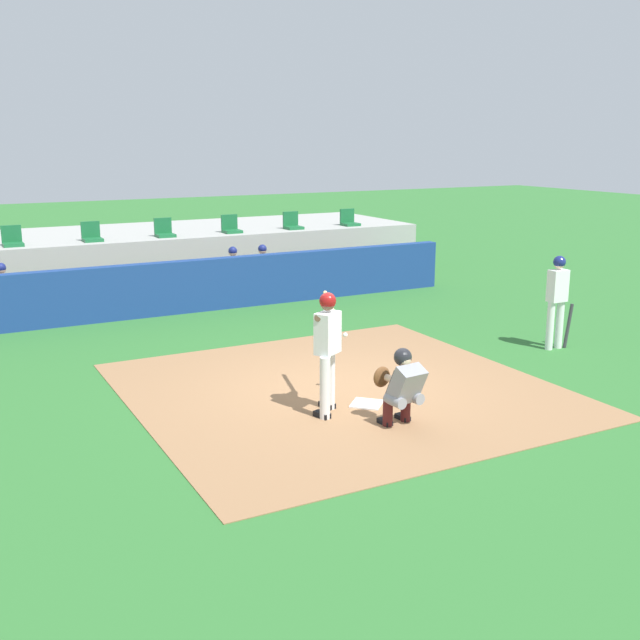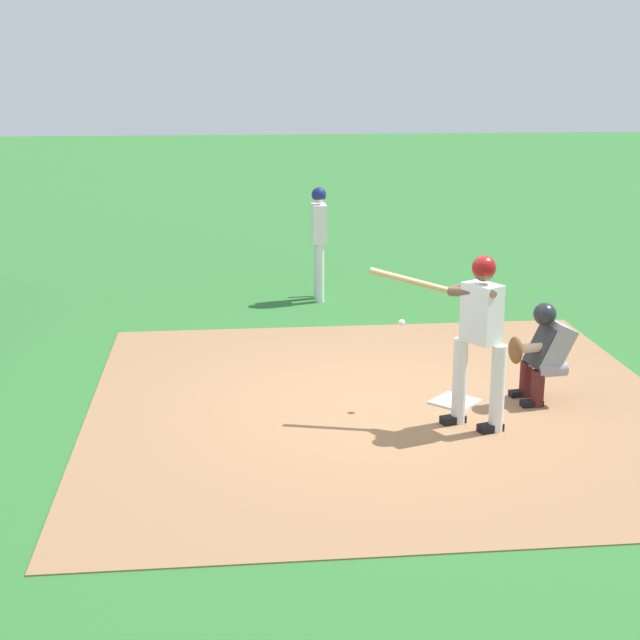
# 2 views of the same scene
# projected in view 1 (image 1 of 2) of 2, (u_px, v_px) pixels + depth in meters

# --- Properties ---
(ground_plane) EXTENTS (80.00, 80.00, 0.00)m
(ground_plane) POSITION_uv_depth(u_px,v_px,m) (341.00, 390.00, 12.06)
(ground_plane) COLOR #2D6B2D
(dirt_infield) EXTENTS (6.40, 6.40, 0.01)m
(dirt_infield) POSITION_uv_depth(u_px,v_px,m) (341.00, 390.00, 12.06)
(dirt_infield) COLOR #936B47
(dirt_infield) RESTS_ON ground
(home_plate) EXTENTS (0.62, 0.62, 0.02)m
(home_plate) POSITION_uv_depth(u_px,v_px,m) (367.00, 404.00, 11.37)
(home_plate) COLOR white
(home_plate) RESTS_ON dirt_infield
(batter_at_plate) EXTENTS (0.80, 1.31, 1.80)m
(batter_at_plate) POSITION_uv_depth(u_px,v_px,m) (328.00, 345.00, 10.80)
(batter_at_plate) COLOR silver
(batter_at_plate) RESTS_ON ground
(catcher_crouched) EXTENTS (0.52, 1.94, 1.13)m
(catcher_crouched) POSITION_uv_depth(u_px,v_px,m) (401.00, 384.00, 10.41)
(catcher_crouched) COLOR gray
(catcher_crouched) RESTS_ON ground
(on_deck_batter) EXTENTS (0.58, 0.23, 1.79)m
(on_deck_batter) POSITION_uv_depth(u_px,v_px,m) (557.00, 296.00, 14.20)
(on_deck_batter) COLOR silver
(on_deck_batter) RESTS_ON ground
(dugout_wall) EXTENTS (13.00, 0.30, 1.20)m
(dugout_wall) POSITION_uv_depth(u_px,v_px,m) (203.00, 285.00, 17.50)
(dugout_wall) COLOR navy
(dugout_wall) RESTS_ON ground
(dugout_bench) EXTENTS (11.80, 0.44, 0.45)m
(dugout_bench) POSITION_uv_depth(u_px,v_px,m) (189.00, 293.00, 18.45)
(dugout_bench) COLOR olive
(dugout_bench) RESTS_ON ground
(dugout_player_0) EXTENTS (0.49, 0.70, 1.30)m
(dugout_player_0) POSITION_uv_depth(u_px,v_px,m) (4.00, 292.00, 16.30)
(dugout_player_0) COLOR #939399
(dugout_player_0) RESTS_ON ground
(dugout_player_1) EXTENTS (0.49, 0.70, 1.30)m
(dugout_player_1) POSITION_uv_depth(u_px,v_px,m) (235.00, 272.00, 18.73)
(dugout_player_1) COLOR #939399
(dugout_player_1) RESTS_ON ground
(dugout_player_2) EXTENTS (0.49, 0.70, 1.30)m
(dugout_player_2) POSITION_uv_depth(u_px,v_px,m) (265.00, 270.00, 19.09)
(dugout_player_2) COLOR #939399
(dugout_player_2) RESTS_ON ground
(stands_platform) EXTENTS (15.00, 4.40, 1.40)m
(stands_platform) POSITION_uv_depth(u_px,v_px,m) (150.00, 255.00, 21.26)
(stands_platform) COLOR #9E9E99
(stands_platform) RESTS_ON ground
(stadium_seat_1) EXTENTS (0.46, 0.46, 0.48)m
(stadium_seat_1) POSITION_uv_depth(u_px,v_px,m) (12.00, 240.00, 18.06)
(stadium_seat_1) COLOR #196033
(stadium_seat_1) RESTS_ON stands_platform
(stadium_seat_2) EXTENTS (0.46, 0.46, 0.48)m
(stadium_seat_2) POSITION_uv_depth(u_px,v_px,m) (92.00, 236.00, 18.91)
(stadium_seat_2) COLOR #196033
(stadium_seat_2) RESTS_ON stands_platform
(stadium_seat_3) EXTENTS (0.46, 0.46, 0.48)m
(stadium_seat_3) POSITION_uv_depth(u_px,v_px,m) (164.00, 231.00, 19.76)
(stadium_seat_3) COLOR #196033
(stadium_seat_3) RESTS_ON stands_platform
(stadium_seat_4) EXTENTS (0.46, 0.46, 0.48)m
(stadium_seat_4) POSITION_uv_depth(u_px,v_px,m) (231.00, 228.00, 20.60)
(stadium_seat_4) COLOR #196033
(stadium_seat_4) RESTS_ON stands_platform
(stadium_seat_5) EXTENTS (0.46, 0.46, 0.48)m
(stadium_seat_5) POSITION_uv_depth(u_px,v_px,m) (292.00, 224.00, 21.45)
(stadium_seat_5) COLOR #196033
(stadium_seat_5) RESTS_ON stands_platform
(stadium_seat_6) EXTENTS (0.46, 0.46, 0.48)m
(stadium_seat_6) POSITION_uv_depth(u_px,v_px,m) (349.00, 221.00, 22.29)
(stadium_seat_6) COLOR #196033
(stadium_seat_6) RESTS_ON stands_platform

